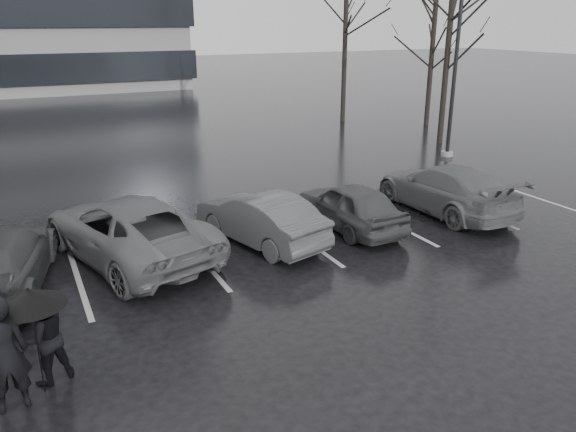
{
  "coord_description": "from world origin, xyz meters",
  "views": [
    {
      "loc": [
        -5.82,
        -10.05,
        5.43
      ],
      "look_at": [
        -0.35,
        1.0,
        1.1
      ],
      "focal_mm": 35.0,
      "sensor_mm": 36.0,
      "label": 1
    }
  ],
  "objects_px": {
    "tree_ne": "(431,58)",
    "car_east": "(445,188)",
    "lamp_post": "(457,53)",
    "tree_north": "(345,42)",
    "car_west_b": "(129,229)",
    "car_main": "(350,205)",
    "car_west_a": "(260,218)",
    "pedestrian_right": "(44,337)",
    "pedestrian_left": "(4,354)",
    "tree_east": "(447,53)"
  },
  "relations": [
    {
      "from": "tree_east",
      "to": "tree_ne",
      "type": "height_order",
      "value": "tree_east"
    },
    {
      "from": "tree_ne",
      "to": "car_east",
      "type": "bearing_deg",
      "value": -127.5
    },
    {
      "from": "car_west_b",
      "to": "pedestrian_left",
      "type": "bearing_deg",
      "value": 45.47
    },
    {
      "from": "car_east",
      "to": "pedestrian_left",
      "type": "bearing_deg",
      "value": 19.25
    },
    {
      "from": "pedestrian_left",
      "to": "tree_north",
      "type": "distance_m",
      "value": 26.04
    },
    {
      "from": "car_west_b",
      "to": "car_east",
      "type": "xyz_separation_m",
      "value": [
        9.11,
        -0.62,
        -0.04
      ]
    },
    {
      "from": "tree_east",
      "to": "tree_north",
      "type": "relative_size",
      "value": 0.94
    },
    {
      "from": "tree_ne",
      "to": "pedestrian_right",
      "type": "bearing_deg",
      "value": -142.55
    },
    {
      "from": "tree_east",
      "to": "car_east",
      "type": "bearing_deg",
      "value": -130.02
    },
    {
      "from": "car_west_b",
      "to": "tree_east",
      "type": "xyz_separation_m",
      "value": [
        15.69,
        7.21,
        3.26
      ]
    },
    {
      "from": "pedestrian_right",
      "to": "pedestrian_left",
      "type": "bearing_deg",
      "value": 21.95
    },
    {
      "from": "car_east",
      "to": "tree_ne",
      "type": "xyz_separation_m",
      "value": [
        9.08,
        11.84,
        2.8
      ]
    },
    {
      "from": "car_main",
      "to": "tree_ne",
      "type": "relative_size",
      "value": 0.54
    },
    {
      "from": "car_west_a",
      "to": "car_main",
      "type": "bearing_deg",
      "value": 162.27
    },
    {
      "from": "car_main",
      "to": "car_east",
      "type": "distance_m",
      "value": 3.29
    },
    {
      "from": "pedestrian_right",
      "to": "tree_east",
      "type": "xyz_separation_m",
      "value": [
        17.86,
        11.59,
        3.21
      ]
    },
    {
      "from": "car_east",
      "to": "tree_ne",
      "type": "height_order",
      "value": "tree_ne"
    },
    {
      "from": "car_west_b",
      "to": "tree_ne",
      "type": "height_order",
      "value": "tree_ne"
    },
    {
      "from": "pedestrian_left",
      "to": "lamp_post",
      "type": "height_order",
      "value": "lamp_post"
    },
    {
      "from": "car_west_a",
      "to": "pedestrian_right",
      "type": "xyz_separation_m",
      "value": [
        -5.36,
        -3.9,
        0.14
      ]
    },
    {
      "from": "lamp_post",
      "to": "tree_east",
      "type": "xyz_separation_m",
      "value": [
        1.59,
        2.31,
        -0.16
      ]
    },
    {
      "from": "car_east",
      "to": "tree_north",
      "type": "bearing_deg",
      "value": -111.15
    },
    {
      "from": "car_west_a",
      "to": "pedestrian_left",
      "type": "relative_size",
      "value": 2.16
    },
    {
      "from": "tree_east",
      "to": "tree_north",
      "type": "bearing_deg",
      "value": 98.13
    },
    {
      "from": "pedestrian_left",
      "to": "car_west_a",
      "type": "bearing_deg",
      "value": -149.77
    },
    {
      "from": "lamp_post",
      "to": "tree_north",
      "type": "bearing_deg",
      "value": 86.38
    },
    {
      "from": "pedestrian_right",
      "to": "car_west_b",
      "type": "bearing_deg",
      "value": -136.89
    },
    {
      "from": "car_west_b",
      "to": "tree_north",
      "type": "xyz_separation_m",
      "value": [
        14.69,
        14.21,
        3.51
      ]
    },
    {
      "from": "car_main",
      "to": "car_east",
      "type": "bearing_deg",
      "value": 177.31
    },
    {
      "from": "car_east",
      "to": "tree_east",
      "type": "height_order",
      "value": "tree_east"
    },
    {
      "from": "car_west_a",
      "to": "tree_ne",
      "type": "xyz_separation_m",
      "value": [
        15.0,
        11.7,
        2.85
      ]
    },
    {
      "from": "car_west_b",
      "to": "pedestrian_right",
      "type": "xyz_separation_m",
      "value": [
        -2.17,
        -4.38,
        0.05
      ]
    },
    {
      "from": "tree_ne",
      "to": "tree_north",
      "type": "xyz_separation_m",
      "value": [
        -3.5,
        3.0,
        0.75
      ]
    },
    {
      "from": "pedestrian_left",
      "to": "pedestrian_right",
      "type": "bearing_deg",
      "value": -143.96
    },
    {
      "from": "car_east",
      "to": "lamp_post",
      "type": "height_order",
      "value": "lamp_post"
    },
    {
      "from": "lamp_post",
      "to": "tree_ne",
      "type": "distance_m",
      "value": 7.55
    },
    {
      "from": "car_east",
      "to": "pedestrian_right",
      "type": "distance_m",
      "value": 11.89
    },
    {
      "from": "car_main",
      "to": "tree_north",
      "type": "distance_m",
      "value": 17.63
    },
    {
      "from": "car_west_a",
      "to": "car_east",
      "type": "bearing_deg",
      "value": 163.14
    },
    {
      "from": "car_west_b",
      "to": "pedestrian_left",
      "type": "height_order",
      "value": "pedestrian_left"
    },
    {
      "from": "car_east",
      "to": "lamp_post",
      "type": "relative_size",
      "value": 0.53
    },
    {
      "from": "car_main",
      "to": "pedestrian_right",
      "type": "bearing_deg",
      "value": 23.4
    },
    {
      "from": "car_west_a",
      "to": "car_west_b",
      "type": "bearing_deg",
      "value": -24.07
    },
    {
      "from": "car_west_b",
      "to": "car_west_a",
      "type": "bearing_deg",
      "value": 155.96
    },
    {
      "from": "tree_north",
      "to": "car_east",
      "type": "bearing_deg",
      "value": -110.62
    },
    {
      "from": "car_east",
      "to": "pedestrian_left",
      "type": "relative_size",
      "value": 2.64
    },
    {
      "from": "car_west_b",
      "to": "pedestrian_right",
      "type": "bearing_deg",
      "value": 48.17
    },
    {
      "from": "car_east",
      "to": "pedestrian_right",
      "type": "xyz_separation_m",
      "value": [
        -11.28,
        -3.76,
        0.09
      ]
    },
    {
      "from": "car_west_a",
      "to": "tree_north",
      "type": "height_order",
      "value": "tree_north"
    },
    {
      "from": "car_west_b",
      "to": "lamp_post",
      "type": "relative_size",
      "value": 0.59
    }
  ]
}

